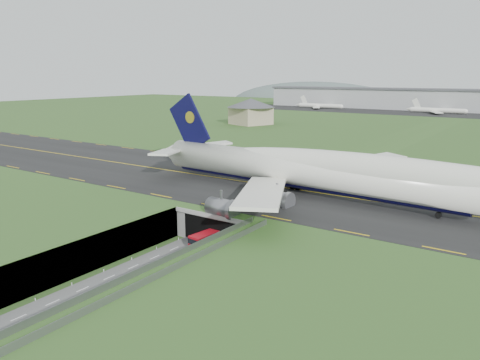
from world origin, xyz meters
The scene contains 10 objects.
ground centered at (0.00, 0.00, 0.00)m, with size 900.00×900.00×0.00m, color #315221.
airfield_deck centered at (0.00, 0.00, 3.00)m, with size 800.00×800.00×6.00m, color gray.
trench_road centered at (0.00, -7.50, 0.10)m, with size 12.00×75.00×0.20m, color slate.
taxiway centered at (0.00, 33.00, 6.09)m, with size 800.00×44.00×0.18m, color black.
tunnel_portal centered at (0.00, 16.71, 3.33)m, with size 17.00×22.30×6.00m.
guideway centered at (11.00, -19.11, 5.32)m, with size 3.00×53.00×7.05m.
jumbo_jet centered at (14.81, 29.32, 11.75)m, with size 102.26×64.27×21.30m.
shuttle_tram centered at (1.14, 5.90, 1.64)m, with size 3.55×7.53×2.97m.
service_building centered at (-80.17, 145.83, 13.93)m, with size 31.20×31.20×13.38m.
cargo_terminal centered at (-0.15, 299.41, 13.96)m, with size 320.00×67.00×15.60m.
Camera 1 is at (51.52, -57.55, 31.05)m, focal length 35.00 mm.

